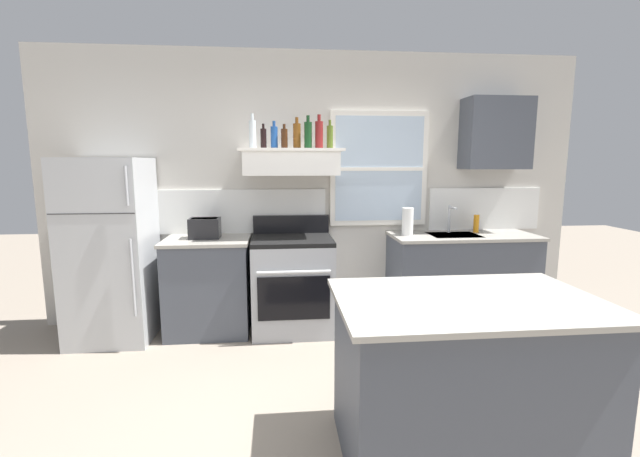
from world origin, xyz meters
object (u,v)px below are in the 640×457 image
at_px(bottle_dark_green_wine, 308,135).
at_px(bottle_blue_liqueur, 274,137).
at_px(stove_range, 293,283).
at_px(kitchen_island, 464,377).
at_px(dish_soap_bottle, 476,224).
at_px(bottle_clear_tall, 253,134).
at_px(bottle_balsamic_dark, 263,138).
at_px(bottle_olive_oil_square, 330,137).
at_px(bottle_amber_wine, 297,136).
at_px(refrigerator, 111,250).
at_px(bottle_red_label_wine, 319,134).
at_px(paper_towel_roll, 408,222).
at_px(bottle_brown_stout, 284,138).
at_px(toaster, 205,228).

bearing_deg(bottle_dark_green_wine, bottle_blue_liqueur, 166.73).
height_order(stove_range, kitchen_island, stove_range).
bearing_deg(dish_soap_bottle, bottle_clear_tall, -177.60).
height_order(bottle_balsamic_dark, bottle_olive_oil_square, bottle_olive_oil_square).
bearing_deg(bottle_amber_wine, bottle_balsamic_dark, 178.52).
xyz_separation_m(refrigerator, bottle_red_label_wine, (1.91, 0.08, 1.05)).
bearing_deg(paper_towel_roll, bottle_red_label_wine, 178.41).
relative_size(bottle_clear_tall, bottle_red_label_wine, 1.00).
bearing_deg(bottle_red_label_wine, bottle_dark_green_wine, -175.27).
distance_m(bottle_brown_stout, bottle_amber_wine, 0.12).
bearing_deg(bottle_olive_oil_square, bottle_amber_wine, 176.62).
distance_m(toaster, bottle_red_label_wine, 1.39).
bearing_deg(kitchen_island, bottle_balsamic_dark, 119.08).
distance_m(toaster, bottle_balsamic_dark, 1.01).
xyz_separation_m(bottle_dark_green_wine, bottle_olive_oil_square, (0.21, 0.04, -0.01)).
height_order(bottle_clear_tall, bottle_blue_liqueur, bottle_clear_tall).
bearing_deg(bottle_red_label_wine, kitchen_island, -72.85).
height_order(bottle_brown_stout, paper_towel_roll, bottle_brown_stout).
bearing_deg(bottle_clear_tall, refrigerator, -177.06).
bearing_deg(toaster, bottle_dark_green_wine, -0.70).
distance_m(bottle_olive_oil_square, paper_towel_roll, 1.12).
distance_m(stove_range, bottle_olive_oil_square, 1.44).
xyz_separation_m(toaster, dish_soap_bottle, (2.70, 0.07, -0.01)).
relative_size(stove_range, bottle_clear_tall, 3.49).
bearing_deg(bottle_clear_tall, paper_towel_roll, -0.25).
bearing_deg(bottle_amber_wine, kitchen_island, -68.04).
bearing_deg(bottle_dark_green_wine, bottle_red_label_wine, 4.73).
distance_m(refrigerator, bottle_balsamic_dark, 1.73).
relative_size(stove_range, paper_towel_roll, 4.04).
relative_size(bottle_balsamic_dark, bottle_brown_stout, 1.01).
bearing_deg(refrigerator, bottle_red_label_wine, 2.52).
height_order(bottle_brown_stout, dish_soap_bottle, bottle_brown_stout).
bearing_deg(refrigerator, bottle_dark_green_wine, 2.40).
bearing_deg(dish_soap_bottle, bottle_balsamic_dark, -179.43).
bearing_deg(bottle_balsamic_dark, bottle_red_label_wine, -6.05).
height_order(refrigerator, paper_towel_roll, refrigerator).
height_order(bottle_balsamic_dark, bottle_red_label_wine, bottle_red_label_wine).
bearing_deg(toaster, refrigerator, -173.97).
height_order(bottle_brown_stout, kitchen_island, bottle_brown_stout).
xyz_separation_m(bottle_clear_tall, bottle_dark_green_wine, (0.51, 0.01, -0.00)).
bearing_deg(bottle_brown_stout, bottle_blue_liqueur, 162.67).
relative_size(bottle_dark_green_wine, dish_soap_bottle, 1.67).
height_order(refrigerator, bottle_olive_oil_square, bottle_olive_oil_square).
height_order(bottle_balsamic_dark, bottle_amber_wine, bottle_amber_wine).
bearing_deg(kitchen_island, toaster, 130.60).
height_order(bottle_amber_wine, bottle_olive_oil_square, bottle_amber_wine).
relative_size(bottle_balsamic_dark, paper_towel_roll, 0.85).
relative_size(bottle_clear_tall, bottle_dark_green_wine, 1.04).
height_order(bottle_brown_stout, bottle_red_label_wine, bottle_red_label_wine).
height_order(bottle_blue_liqueur, bottle_dark_green_wine, bottle_dark_green_wine).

